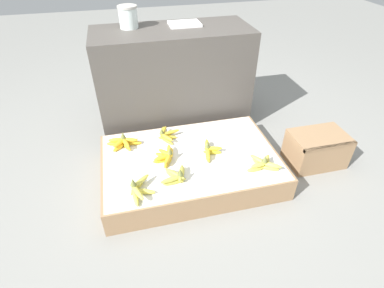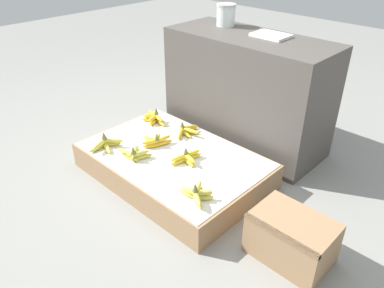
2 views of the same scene
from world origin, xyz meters
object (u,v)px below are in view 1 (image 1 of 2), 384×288
Objects in this scene: wooden_crate at (317,149)px; foam_tray_white at (185,24)px; banana_bunch_front_right at (263,164)px; banana_bunch_middle_midleft at (166,156)px; banana_bunch_back_midleft at (166,135)px; glass_jar at (128,17)px; banana_bunch_front_midleft at (177,176)px; banana_bunch_middle_midright at (209,150)px; banana_bunch_back_left at (123,142)px; banana_bunch_front_left at (138,189)px.

wooden_crate is 1.67× the size of foam_tray_white.
banana_bunch_middle_midleft is (-0.58, 0.22, -0.00)m from banana_bunch_front_right.
glass_jar is at bearing 104.48° from banana_bunch_back_midleft.
wooden_crate is at bearing 7.10° from banana_bunch_front_midleft.
banana_bunch_middle_midright reaches higher than wooden_crate.
banana_bunch_back_left is at bearing -174.26° from banana_bunch_back_midleft.
foam_tray_white is (-0.77, 0.85, 0.69)m from wooden_crate.
wooden_crate is 1.09m from banana_bunch_back_midleft.
foam_tray_white is at bearing 68.66° from banana_bunch_middle_midleft.
banana_bunch_middle_midleft reaches higher than banana_bunch_middle_midright.
banana_bunch_front_right is (-0.50, -0.15, 0.09)m from wooden_crate.
banana_bunch_front_right is 0.71m from banana_bunch_back_midleft.
banana_bunch_front_right is (0.79, 0.03, 0.00)m from banana_bunch_front_left.
glass_jar is (-0.10, 0.80, 0.67)m from banana_bunch_middle_midleft.
banana_bunch_front_left is 0.33m from banana_bunch_middle_midleft.
banana_bunch_middle_midright is at bearing 142.89° from banana_bunch_front_right.
banana_bunch_back_left is at bearing 124.99° from banana_bunch_front_midleft.
banana_bunch_middle_midright is (0.50, 0.25, -0.00)m from banana_bunch_front_left.
banana_bunch_back_midleft is 0.85m from foam_tray_white.
banana_bunch_front_midleft is at bearing -82.44° from banana_bunch_middle_midleft.
banana_bunch_back_left reaches higher than wooden_crate.
glass_jar reaches higher than banana_bunch_front_midleft.
glass_jar is at bearing 143.49° from wooden_crate.
banana_bunch_front_left is 0.47m from banana_bunch_back_left.
banana_bunch_middle_midright is (0.26, 0.20, -0.00)m from banana_bunch_front_midleft.
banana_bunch_front_left is at bearing -129.31° from banana_bunch_middle_midleft.
banana_bunch_front_left is at bearing -171.89° from wooden_crate.
banana_bunch_front_midleft is 0.51m from banana_bunch_back_left.
banana_bunch_front_left reaches higher than banana_bunch_middle_midleft.
banana_bunch_back_left reaches higher than banana_bunch_middle_midleft.
banana_bunch_front_right is at bearing -37.11° from banana_bunch_middle_midright.
foam_tray_white is (0.30, 0.78, 0.60)m from banana_bunch_middle_midleft.
banana_bunch_middle_midleft is 0.87× the size of foam_tray_white.
glass_jar is 0.65× the size of foam_tray_white.
wooden_crate is 0.53m from banana_bunch_front_right.
banana_bunch_front_midleft is 1.20× the size of glass_jar.
banana_bunch_back_left is at bearing -105.33° from glass_jar.
foam_tray_white is (0.57, 0.56, 0.60)m from banana_bunch_back_left.
banana_bunch_middle_midright reaches higher than banana_bunch_back_midleft.
banana_bunch_back_left is at bearing -135.29° from foam_tray_white.
banana_bunch_front_left reaches higher than banana_bunch_front_midleft.
banana_bunch_front_midleft is 0.55m from banana_bunch_front_right.
banana_bunch_front_midleft is at bearing 177.89° from banana_bunch_front_right.
banana_bunch_front_left is 0.56m from banana_bunch_back_midleft.
banana_bunch_front_left is 1.21× the size of banana_bunch_front_midleft.
wooden_crate is 1.60× the size of banana_bunch_back_left.
banana_bunch_front_midleft is at bearing -55.01° from banana_bunch_back_left.
glass_jar is at bearing 97.42° from banana_bunch_front_midleft.
glass_jar reaches higher than banana_bunch_back_midleft.
wooden_crate is 1.34m from foam_tray_white.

